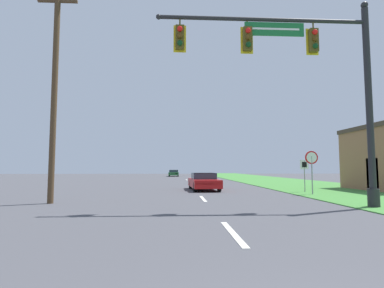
# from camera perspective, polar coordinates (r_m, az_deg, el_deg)

# --- Properties ---
(grass_verge_right) EXTENTS (10.00, 110.00, 0.04)m
(grass_verge_right) POSITION_cam_1_polar(r_m,az_deg,el_deg) (33.44, 17.89, -7.00)
(grass_verge_right) COLOR #428438
(grass_verge_right) RESTS_ON ground
(road_center_line) EXTENTS (0.16, 34.80, 0.01)m
(road_center_line) POSITION_cam_1_polar(r_m,az_deg,el_deg) (23.32, 0.33, -8.39)
(road_center_line) COLOR silver
(road_center_line) RESTS_ON ground
(signal_mast) EXTENTS (8.81, 0.47, 8.39)m
(signal_mast) POSITION_cam_1_polar(r_m,az_deg,el_deg) (13.25, 22.03, 11.99)
(signal_mast) COLOR #232326
(signal_mast) RESTS_ON grass_verge_right
(car_ahead) EXTENTS (2.04, 4.67, 1.19)m
(car_ahead) POSITION_cam_1_polar(r_m,az_deg,el_deg) (21.37, 2.25, -7.13)
(car_ahead) COLOR black
(car_ahead) RESTS_ON ground
(far_car) EXTENTS (1.82, 4.68, 1.19)m
(far_car) POSITION_cam_1_polar(r_m,az_deg,el_deg) (55.68, -3.51, -5.55)
(far_car) COLOR black
(far_car) RESTS_ON ground
(stop_sign) EXTENTS (0.76, 0.07, 2.50)m
(stop_sign) POSITION_cam_1_polar(r_m,az_deg,el_deg) (18.76, 21.83, -3.32)
(stop_sign) COLOR gray
(stop_sign) RESTS_ON grass_verge_right
(route_sign_post) EXTENTS (0.55, 0.06, 2.03)m
(route_sign_post) POSITION_cam_1_polar(r_m,az_deg,el_deg) (20.58, 20.61, -4.37)
(route_sign_post) COLOR gray
(route_sign_post) RESTS_ON grass_verge_right
(utility_pole_near) EXTENTS (1.80, 0.26, 10.18)m
(utility_pole_near) POSITION_cam_1_polar(r_m,az_deg,el_deg) (15.13, -24.71, 9.96)
(utility_pole_near) COLOR #4C3823
(utility_pole_near) RESTS_ON ground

